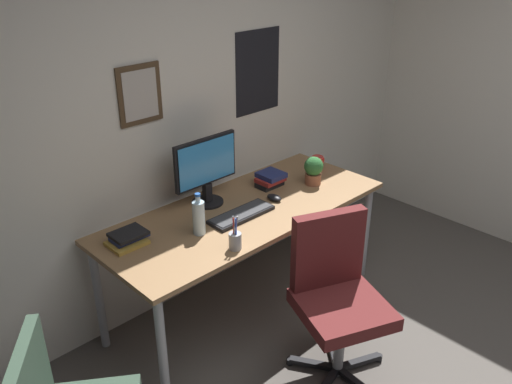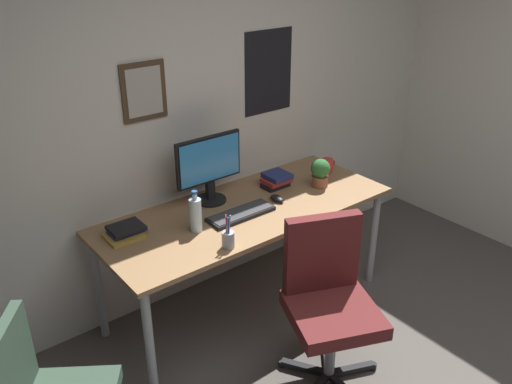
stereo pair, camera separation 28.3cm
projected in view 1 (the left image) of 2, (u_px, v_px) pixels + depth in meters
name	position (u px, v px, depth m)	size (l,w,h in m)	color
wall_back	(198.00, 106.00, 3.40)	(4.40, 0.10, 2.60)	silver
desk	(245.00, 218.00, 3.35)	(1.89, 0.76, 0.75)	#936D47
office_chair	(336.00, 291.00, 2.93)	(0.60, 0.61, 0.95)	#591E1E
monitor	(206.00, 168.00, 3.29)	(0.46, 0.20, 0.43)	black
keyboard	(241.00, 214.00, 3.23)	(0.43, 0.15, 0.03)	black
computer_mouse	(274.00, 198.00, 3.42)	(0.06, 0.11, 0.04)	black
water_bottle	(199.00, 217.00, 3.00)	(0.07, 0.07, 0.25)	silver
coffee_mug_near	(318.00, 163.00, 3.85)	(0.12, 0.08, 0.10)	red
potted_plant	(313.00, 170.00, 3.61)	(0.13, 0.13, 0.20)	brown
pen_cup	(235.00, 240.00, 2.88)	(0.07, 0.07, 0.20)	#9EA0A5
book_stack_left	(128.00, 238.00, 2.94)	(0.23, 0.17, 0.07)	gold
book_stack_right	(270.00, 179.00, 3.60)	(0.18, 0.16, 0.09)	black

